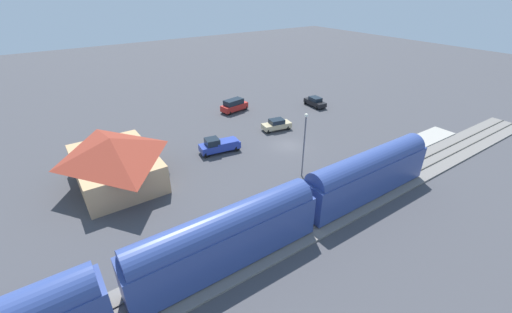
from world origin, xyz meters
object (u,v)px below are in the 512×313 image
(suv_red, at_px, (234,105))
(sedan_black, at_px, (315,102))
(station_building, at_px, (114,159))
(pickup_blue, at_px, (219,145))
(light_pole_near_platform, at_px, (304,138))
(sedan_tan, at_px, (277,125))
(pedestrian_on_platform, at_px, (381,152))
(passenger_train, at_px, (226,236))

(suv_red, xyz_separation_m, sedan_black, (-6.16, -13.65, -0.27))
(station_building, height_order, sedan_black, station_building)
(suv_red, height_order, pickup_blue, suv_red)
(pickup_blue, height_order, light_pole_near_platform, light_pole_near_platform)
(pickup_blue, relative_size, sedan_tan, 1.19)
(pickup_blue, bearing_deg, suv_red, -38.67)
(pedestrian_on_platform, height_order, pickup_blue, pickup_blue)
(suv_red, relative_size, pickup_blue, 0.92)
(sedan_tan, height_order, sedan_black, same)
(station_building, height_order, pickup_blue, station_building)
(station_building, relative_size, pedestrian_on_platform, 7.28)
(station_building, distance_m, pedestrian_on_platform, 32.24)
(suv_red, relative_size, sedan_tan, 1.09)
(pedestrian_on_platform, relative_size, light_pole_near_platform, 0.22)
(suv_red, xyz_separation_m, sedan_tan, (-10.69, -1.20, -0.27))
(pedestrian_on_platform, xyz_separation_m, light_pole_near_platform, (3.00, 10.72, 3.66))
(pedestrian_on_platform, bearing_deg, pickup_blue, 48.54)
(pickup_blue, distance_m, sedan_black, 24.18)
(station_building, distance_m, pickup_blue, 13.21)
(light_pole_near_platform, bearing_deg, suv_red, -11.37)
(sedan_tan, relative_size, sedan_black, 1.02)
(station_building, bearing_deg, passenger_train, -167.23)
(pickup_blue, bearing_deg, sedan_tan, -82.20)
(sedan_tan, bearing_deg, pedestrian_on_platform, -162.56)
(station_building, relative_size, suv_red, 2.41)
(pickup_blue, relative_size, light_pole_near_platform, 0.72)
(pedestrian_on_platform, distance_m, sedan_tan, 16.23)
(passenger_train, height_order, sedan_black, passenger_train)
(pedestrian_on_platform, distance_m, sedan_black, 21.41)
(station_building, bearing_deg, pickup_blue, -90.97)
(pickup_blue, distance_m, sedan_tan, 11.06)
(sedan_tan, bearing_deg, station_building, 93.04)
(sedan_tan, xyz_separation_m, sedan_black, (4.53, -12.46, 0.00))
(suv_red, xyz_separation_m, light_pole_near_platform, (-23.17, 4.66, 3.79))
(sedan_tan, distance_m, light_pole_near_platform, 14.37)
(station_building, distance_m, sedan_black, 37.01)
(pickup_blue, xyz_separation_m, sedan_tan, (1.50, -10.96, -0.15))
(suv_red, relative_size, light_pole_near_platform, 0.66)
(pickup_blue, xyz_separation_m, sedan_black, (6.03, -23.41, -0.15))
(pedestrian_on_platform, relative_size, sedan_tan, 0.36)
(pickup_blue, bearing_deg, pedestrian_on_platform, -131.46)
(passenger_train, distance_m, sedan_tan, 27.82)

